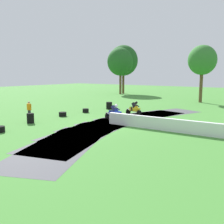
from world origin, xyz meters
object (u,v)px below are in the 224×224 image
(tire_stack_mid_b, at_px, (63,114))
(track_marshal, at_px, (29,111))
(motorcycle_lead_yellow, at_px, (135,109))
(tire_stack_far, at_px, (30,118))
(motorcycle_chase_blue, at_px, (115,112))
(tire_stack_near, at_px, (109,106))
(tire_stack_mid_a, at_px, (86,111))
(tire_stack_extra_a, at_px, (0,129))

(tire_stack_mid_b, xyz_separation_m, track_marshal, (-0.92, -3.00, 0.62))
(motorcycle_lead_yellow, distance_m, tire_stack_far, 9.59)
(motorcycle_chase_blue, bearing_deg, tire_stack_mid_b, -164.01)
(motorcycle_lead_yellow, xyz_separation_m, tire_stack_near, (-4.58, 2.06, -0.25))
(motorcycle_chase_blue, xyz_separation_m, track_marshal, (-5.93, -4.44, 0.16))
(motorcycle_lead_yellow, relative_size, tire_stack_far, 2.14)
(tire_stack_mid_a, height_order, track_marshal, track_marshal)
(tire_stack_near, bearing_deg, tire_stack_mid_b, -95.78)
(tire_stack_mid_a, bearing_deg, track_marshal, -100.24)
(tire_stack_mid_a, height_order, tire_stack_extra_a, same)
(tire_stack_extra_a, relative_size, track_marshal, 0.41)
(tire_stack_mid_b, xyz_separation_m, tire_stack_extra_a, (1.34, -7.08, 0.00))
(tire_stack_mid_a, relative_size, tire_stack_extra_a, 0.94)
(tire_stack_mid_a, xyz_separation_m, tire_stack_extra_a, (1.17, -10.11, 0.00))
(motorcycle_chase_blue, relative_size, tire_stack_near, 2.10)
(motorcycle_chase_blue, distance_m, tire_stack_mid_b, 5.24)
(tire_stack_far, bearing_deg, track_marshal, 146.58)
(track_marshal, bearing_deg, tire_stack_extra_a, -61.00)
(tire_stack_far, relative_size, track_marshal, 0.49)
(tire_stack_near, bearing_deg, track_marshal, -99.42)
(tire_stack_far, bearing_deg, motorcycle_chase_blue, 48.41)
(tire_stack_mid_b, distance_m, tire_stack_extra_a, 7.21)
(tire_stack_mid_b, bearing_deg, tire_stack_mid_a, 86.73)
(motorcycle_lead_yellow, bearing_deg, tire_stack_mid_b, -139.91)
(track_marshal, bearing_deg, motorcycle_chase_blue, 36.83)
(motorcycle_lead_yellow, relative_size, track_marshal, 1.05)
(tire_stack_mid_a, bearing_deg, tire_stack_mid_b, -93.27)
(tire_stack_mid_b, distance_m, tire_stack_far, 3.85)
(motorcycle_chase_blue, relative_size, tire_stack_far, 2.10)
(track_marshal, bearing_deg, tire_stack_mid_a, 79.76)
(tire_stack_mid_b, height_order, tire_stack_far, tire_stack_far)
(tire_stack_mid_a, height_order, tire_stack_far, tire_stack_far)
(motorcycle_chase_blue, height_order, tire_stack_far, motorcycle_chase_blue)
(tire_stack_near, relative_size, tire_stack_mid_b, 1.13)
(tire_stack_near, bearing_deg, tire_stack_extra_a, -87.09)
(tire_stack_near, relative_size, track_marshal, 0.49)
(motorcycle_chase_blue, height_order, tire_stack_extra_a, motorcycle_chase_blue)
(motorcycle_lead_yellow, distance_m, track_marshal, 9.63)
(motorcycle_lead_yellow, distance_m, tire_stack_mid_a, 5.26)
(tire_stack_extra_a, bearing_deg, track_marshal, 119.00)
(motorcycle_chase_blue, height_order, tire_stack_mid_a, motorcycle_chase_blue)
(motorcycle_lead_yellow, distance_m, tire_stack_mid_b, 6.86)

